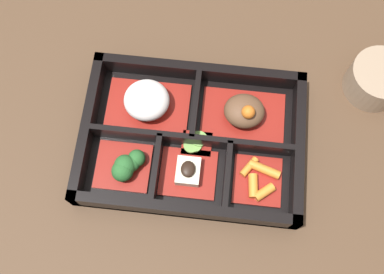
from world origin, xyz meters
name	(u,v)px	position (x,y,z in m)	size (l,w,h in m)	color
ground_plane	(192,142)	(0.00, 0.00, 0.00)	(3.00, 3.00, 0.00)	#4C3523
bento_base	(192,141)	(0.00, 0.00, 0.01)	(0.32, 0.23, 0.01)	black
bento_rim	(192,139)	(0.00, 0.00, 0.02)	(0.32, 0.23, 0.04)	black
bowl_rice	(147,102)	(-0.07, 0.05, 0.03)	(0.12, 0.08, 0.05)	maroon
bowl_stew	(244,113)	(0.07, 0.05, 0.03)	(0.12, 0.08, 0.05)	maroon
bowl_greens	(126,166)	(-0.09, -0.05, 0.03)	(0.08, 0.07, 0.04)	maroon
bowl_tofu	(192,173)	(0.00, -0.05, 0.02)	(0.08, 0.07, 0.03)	maroon
bowl_carrots	(258,180)	(0.10, -0.05, 0.02)	(0.07, 0.07, 0.02)	maroon
bowl_pickles	(197,143)	(0.01, 0.00, 0.02)	(0.04, 0.04, 0.01)	maroon
tea_cup	(377,79)	(0.27, 0.12, 0.03)	(0.09, 0.09, 0.05)	gray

